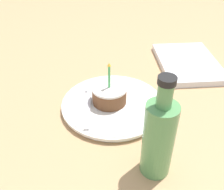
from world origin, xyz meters
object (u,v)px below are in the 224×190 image
Objects in this scene: plate at (112,104)px; cake_slice at (109,94)px; marble_board at (188,63)px; bottle at (159,137)px; fork at (89,100)px.

cake_slice is (0.00, 0.01, 0.03)m from plate.
cake_slice reaches higher than marble_board.
plate is 0.23m from bottle.
cake_slice is 0.06m from fork.
plate is 1.21× the size of bottle.
cake_slice reaches higher than fork.
plate is 0.03m from cake_slice.
fork reaches higher than marble_board.
marble_board is (0.20, -0.28, -0.03)m from cake_slice.
fork is at bearing 82.90° from cake_slice.
bottle is 0.85× the size of marble_board.
fork is 0.38m from marble_board.
bottle is 0.46m from marble_board.
plate is at bearing -114.04° from cake_slice.
bottle reaches higher than plate.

